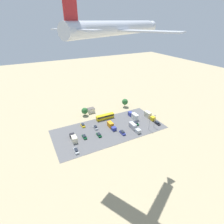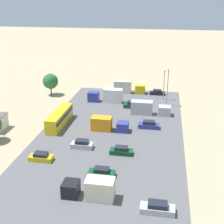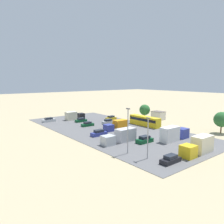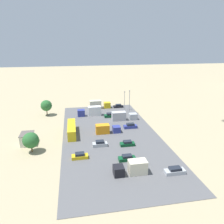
# 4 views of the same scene
# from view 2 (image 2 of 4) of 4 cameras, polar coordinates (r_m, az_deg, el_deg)

# --- Properties ---
(ground_plane) EXTENTS (400.00, 400.00, 0.00)m
(ground_plane) POSITION_cam_2_polar(r_m,az_deg,el_deg) (66.42, -9.89, -3.37)
(ground_plane) COLOR tan
(parking_lot_surface) EXTENTS (63.07, 28.97, 0.08)m
(parking_lot_surface) POSITION_cam_2_polar(r_m,az_deg,el_deg) (63.68, -0.26, -4.10)
(parking_lot_surface) COLOR #565659
(parking_lot_surface) RESTS_ON ground
(bus) EXTENTS (11.69, 2.48, 3.07)m
(bus) POSITION_cam_2_polar(r_m,az_deg,el_deg) (68.49, -9.56, -1.00)
(bus) COLOR gold
(bus) RESTS_ON ground
(parked_car_0) EXTENTS (1.73, 4.23, 1.46)m
(parked_car_0) POSITION_cam_2_polar(r_m,az_deg,el_deg) (89.07, 8.27, 3.54)
(parked_car_0) COLOR black
(parked_car_0) RESTS_ON ground
(parked_car_1) EXTENTS (1.81, 4.07, 1.60)m
(parked_car_1) POSITION_cam_2_polar(r_m,az_deg,el_deg) (58.25, -5.52, -5.94)
(parked_car_1) COLOR #ADB2B7
(parked_car_1) RESTS_ON ground
(parked_car_2) EXTENTS (1.73, 4.03, 1.43)m
(parked_car_2) POSITION_cam_2_polar(r_m,az_deg,el_deg) (55.96, 1.70, -7.11)
(parked_car_2) COLOR #0C4723
(parked_car_2) RESTS_ON ground
(parked_car_3) EXTENTS (1.85, 4.03, 1.44)m
(parked_car_3) POSITION_cam_2_polar(r_m,az_deg,el_deg) (55.31, -12.86, -8.04)
(parked_car_3) COLOR gold
(parked_car_3) RESTS_ON ground
(parked_car_4) EXTENTS (1.96, 4.28, 1.62)m
(parked_car_4) POSITION_cam_2_polar(r_m,az_deg,el_deg) (78.21, 3.74, 1.30)
(parked_car_4) COLOR #0C4723
(parked_car_4) RESTS_ON ground
(parked_car_5) EXTENTS (1.72, 4.16, 1.41)m
(parked_car_5) POSITION_cam_2_polar(r_m,az_deg,el_deg) (49.76, -1.91, -11.01)
(parked_car_5) COLOR #0C4723
(parked_car_5) RESTS_ON ground
(parked_car_6) EXTENTS (1.79, 4.54, 1.51)m
(parked_car_6) POSITION_cam_2_polar(r_m,az_deg,el_deg) (42.99, 8.31, -17.00)
(parked_car_6) COLOR #ADB2B7
(parked_car_6) RESTS_ON ground
(parked_car_7) EXTENTS (1.79, 4.44, 1.65)m
(parked_car_7) POSITION_cam_2_polar(r_m,az_deg,el_deg) (66.68, 6.74, -2.37)
(parked_car_7) COLOR navy
(parked_car_7) RESTS_ON ground
(parked_truck_0) EXTENTS (2.54, 8.79, 3.48)m
(parked_truck_0) POSITION_cam_2_polar(r_m,az_deg,el_deg) (89.76, 2.87, 4.53)
(parked_truck_0) COLOR gold
(parked_truck_0) RESTS_ON ground
(parked_truck_1) EXTENTS (2.35, 9.05, 3.59)m
(parked_truck_1) POSITION_cam_2_polar(r_m,az_deg,el_deg) (81.79, -0.85, 2.95)
(parked_truck_1) COLOR navy
(parked_truck_1) RESTS_ON ground
(parked_truck_2) EXTENTS (2.49, 7.34, 3.03)m
(parked_truck_2) POSITION_cam_2_polar(r_m,az_deg,el_deg) (44.77, -3.75, -13.86)
(parked_truck_2) COLOR black
(parked_truck_2) RESTS_ON ground
(parked_truck_3) EXTENTS (2.45, 7.74, 2.82)m
(parked_truck_3) POSITION_cam_2_polar(r_m,az_deg,el_deg) (64.98, -0.83, -2.28)
(parked_truck_3) COLOR navy
(parked_truck_3) RESTS_ON ground
(parked_truck_4) EXTENTS (2.47, 9.33, 3.12)m
(parked_truck_4) POSITION_cam_2_polar(r_m,az_deg,el_deg) (74.04, 6.62, 0.67)
(parked_truck_4) COLOR #ADB2B7
(parked_truck_4) RESTS_ON ground
(tree_apron_mid) EXTENTS (4.27, 4.27, 6.09)m
(tree_apron_mid) POSITION_cam_2_polar(r_m,az_deg,el_deg) (89.00, -11.20, 5.53)
(tree_apron_mid) COLOR brown
(tree_apron_mid) RESTS_ON ground
(light_pole_lot_centre) EXTENTS (0.90, 0.28, 7.93)m
(light_pole_lot_centre) POSITION_cam_2_polar(r_m,az_deg,el_deg) (84.13, 9.48, 5.13)
(light_pole_lot_centre) COLOR gray
(light_pole_lot_centre) RESTS_ON ground
(light_pole_lot_edge) EXTENTS (0.90, 0.28, 9.28)m
(light_pole_lot_edge) POSITION_cam_2_polar(r_m,az_deg,el_deg) (79.61, 10.13, 4.69)
(light_pole_lot_edge) COLOR gray
(light_pole_lot_edge) RESTS_ON ground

